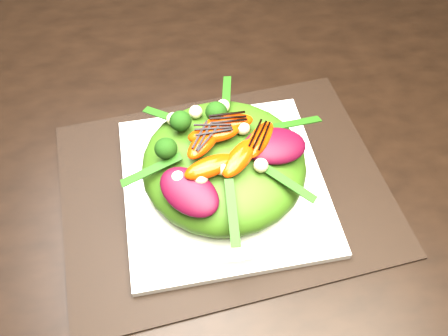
{
  "coord_description": "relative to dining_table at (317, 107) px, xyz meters",
  "views": [
    {
      "loc": [
        -0.23,
        -0.51,
        1.3
      ],
      "look_at": [
        -0.18,
        -0.15,
        0.8
      ],
      "focal_mm": 38.0,
      "sensor_mm": 36.0,
      "label": 1
    }
  ],
  "objects": [
    {
      "name": "plate_base",
      "position": [
        -0.18,
        -0.15,
        0.03
      ],
      "size": [
        0.28,
        0.28,
        0.01
      ],
      "primitive_type": "cube",
      "rotation": [
        0.0,
        0.0,
        0.05
      ],
      "color": "silver",
      "rests_on": "placemat"
    },
    {
      "name": "floor",
      "position": [
        0.0,
        0.0,
        -0.73
      ],
      "size": [
        4.0,
        4.0,
        0.01
      ],
      "primitive_type": "cube",
      "color": "brown",
      "rests_on": "ground"
    },
    {
      "name": "macadamia_nut",
      "position": [
        -0.13,
        -0.2,
        0.11
      ],
      "size": [
        0.02,
        0.02,
        0.02
      ],
      "primitive_type": "sphere",
      "rotation": [
        0.0,
        0.0,
        0.06
      ],
      "color": "beige",
      "rests_on": "lettuce_mound"
    },
    {
      "name": "broccoli_floret",
      "position": [
        -0.24,
        -0.12,
        0.12
      ],
      "size": [
        0.04,
        0.04,
        0.04
      ],
      "primitive_type": "sphere",
      "rotation": [
        0.0,
        0.0,
        0.05
      ],
      "color": "black",
      "rests_on": "lettuce_mound"
    },
    {
      "name": "lettuce_mound",
      "position": [
        -0.18,
        -0.15,
        0.08
      ],
      "size": [
        0.24,
        0.24,
        0.07
      ],
      "primitive_type": "ellipsoid",
      "rotation": [
        0.0,
        0.0,
        0.11
      ],
      "color": "#365D11",
      "rests_on": "salad_bowl"
    },
    {
      "name": "orange_segment",
      "position": [
        -0.19,
        -0.12,
        0.12
      ],
      "size": [
        0.07,
        0.04,
        0.02
      ],
      "primitive_type": "ellipsoid",
      "rotation": [
        0.0,
        0.0,
        0.19
      ],
      "color": "red",
      "rests_on": "lettuce_mound"
    },
    {
      "name": "dining_table",
      "position": [
        0.0,
        0.0,
        0.0
      ],
      "size": [
        1.6,
        0.9,
        0.75
      ],
      "primitive_type": "cube",
      "color": "black",
      "rests_on": "floor"
    },
    {
      "name": "radicchio_leaf",
      "position": [
        -0.11,
        -0.16,
        0.12
      ],
      "size": [
        0.08,
        0.05,
        0.02
      ],
      "primitive_type": "ellipsoid",
      "rotation": [
        0.0,
        0.0,
        0.03
      ],
      "color": "#3C0616",
      "rests_on": "lettuce_mound"
    },
    {
      "name": "salad_bowl",
      "position": [
        -0.18,
        -0.15,
        0.04
      ],
      "size": [
        0.32,
        0.32,
        0.02
      ],
      "primitive_type": "cylinder",
      "rotation": [
        0.0,
        0.0,
        -0.31
      ],
      "color": "white",
      "rests_on": "plate_base"
    },
    {
      "name": "balsamic_drizzle",
      "position": [
        -0.19,
        -0.12,
        0.13
      ],
      "size": [
        0.05,
        0.01,
        0.0
      ],
      "primitive_type": "cube",
      "rotation": [
        0.0,
        0.0,
        0.19
      ],
      "color": "black",
      "rests_on": "orange_segment"
    },
    {
      "name": "placemat",
      "position": [
        -0.18,
        -0.15,
        0.02
      ],
      "size": [
        0.48,
        0.38,
        0.0
      ],
      "primitive_type": "cube",
      "rotation": [
        0.0,
        0.0,
        0.11
      ],
      "color": "black",
      "rests_on": "dining_table"
    }
  ]
}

